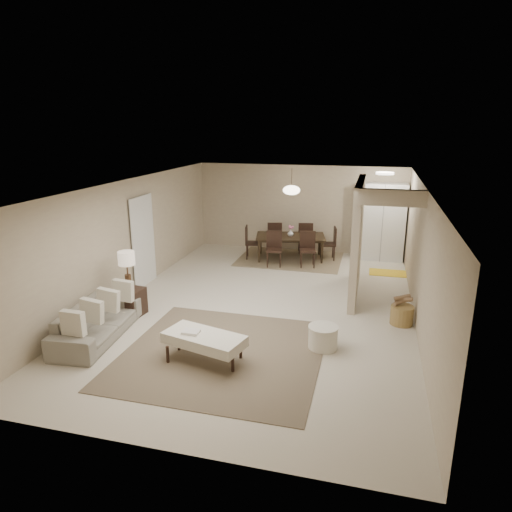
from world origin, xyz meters
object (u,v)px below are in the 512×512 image
(sofa, at_px, (97,322))
(side_table, at_px, (130,302))
(pantry_cabinet, at_px, (382,222))
(ottoman_bench, at_px, (204,340))
(round_pouf, at_px, (323,337))
(wicker_basket, at_px, (402,315))
(dining_table, at_px, (290,248))

(sofa, height_order, side_table, sofa)
(pantry_cabinet, bearing_deg, ottoman_bench, -112.22)
(pantry_cabinet, xyz_separation_m, round_pouf, (-0.92, -5.67, -0.85))
(round_pouf, bearing_deg, wicker_basket, 45.38)
(dining_table, bearing_deg, sofa, -124.43)
(pantry_cabinet, bearing_deg, sofa, -127.39)
(sofa, relative_size, ottoman_bench, 1.46)
(ottoman_bench, height_order, round_pouf, ottoman_bench)
(pantry_cabinet, xyz_separation_m, wicker_basket, (0.40, -4.33, -0.87))
(side_table, height_order, wicker_basket, side_table)
(sofa, xyz_separation_m, wicker_basket, (5.20, 1.95, -0.12))
(pantry_cabinet, bearing_deg, dining_table, -165.02)
(ottoman_bench, distance_m, wicker_basket, 3.82)
(sofa, bearing_deg, dining_table, -28.67)
(pantry_cabinet, xyz_separation_m, side_table, (-4.75, -5.24, -0.78))
(dining_table, bearing_deg, wicker_basket, -64.13)
(side_table, distance_m, wicker_basket, 5.23)
(wicker_basket, distance_m, dining_table, 4.64)
(ottoman_bench, bearing_deg, round_pouf, 41.58)
(pantry_cabinet, xyz_separation_m, dining_table, (-2.42, -0.65, -0.72))
(ottoman_bench, bearing_deg, wicker_basket, 50.44)
(side_table, bearing_deg, pantry_cabinet, 47.80)
(ottoman_bench, height_order, wicker_basket, ottoman_bench)
(side_table, height_order, dining_table, dining_table)
(round_pouf, xyz_separation_m, dining_table, (-1.49, 5.03, 0.13))
(pantry_cabinet, relative_size, dining_table, 1.12)
(ottoman_bench, xyz_separation_m, dining_table, (0.27, 5.93, -0.04))
(sofa, distance_m, dining_table, 6.12)
(ottoman_bench, xyz_separation_m, wicker_basket, (3.09, 2.25, -0.19))
(side_table, relative_size, wicker_basket, 1.27)
(ottoman_bench, distance_m, side_table, 2.46)
(pantry_cabinet, distance_m, round_pouf, 5.81)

